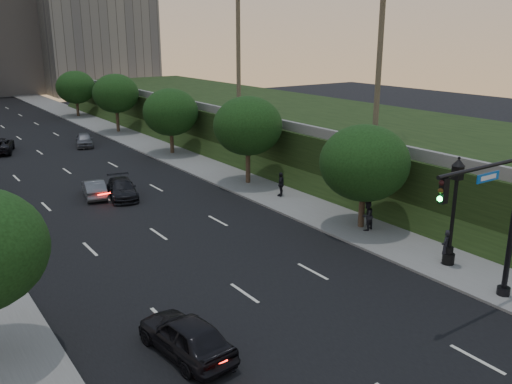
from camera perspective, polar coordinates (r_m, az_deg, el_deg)
ground at (r=21.21m, az=6.56°, el=-15.65°), size 160.00×160.00×0.00m
road_surface at (r=46.35m, az=-18.59°, el=1.59°), size 16.00×140.00×0.02m
sidewalk_right at (r=50.00m, az=-7.32°, el=3.45°), size 4.50×140.00×0.15m
embankment at (r=54.35m, az=4.71°, el=6.65°), size 18.00×90.00×4.00m
parapet_wall at (r=49.08m, az=-3.00°, el=8.40°), size 0.35×90.00×0.70m
tree_right_a at (r=31.74m, az=11.34°, el=3.01°), size 5.20×5.20×6.24m
tree_right_b at (r=40.70m, az=-0.87°, el=6.97°), size 5.20×5.20×6.74m
tree_right_c at (r=51.95m, az=-8.98°, el=8.30°), size 5.20×5.20×6.24m
tree_right_d at (r=64.69m, az=-14.55°, el=10.01°), size 5.20×5.20×6.74m
tree_right_e at (r=78.90m, az=-18.45°, el=10.42°), size 5.20×5.20×6.24m
traffic_signal_mast at (r=24.41m, az=24.19°, el=-3.09°), size 5.68×0.56×7.00m
street_lamp at (r=28.01m, az=20.01°, el=-2.44°), size 0.64×0.64×5.62m
sedan_near_left at (r=20.30m, az=-7.39°, el=-14.76°), size 2.26×4.65×1.53m
sedan_mid_left at (r=39.89m, az=-16.69°, el=0.36°), size 2.10×4.08×1.28m
sedan_near_right at (r=39.23m, az=-13.91°, el=0.33°), size 2.85×4.80×1.30m
sedan_far_right at (r=58.19m, az=-17.62°, el=5.27°), size 2.65×4.35×1.38m
pedestrian_a at (r=28.59m, az=19.34°, el=-5.44°), size 0.73×0.59×1.75m
pedestrian_b at (r=32.04m, az=11.61°, el=-2.46°), size 0.98×0.84×1.76m
pedestrian_c at (r=37.99m, az=2.64°, el=0.84°), size 1.06×0.92×1.71m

